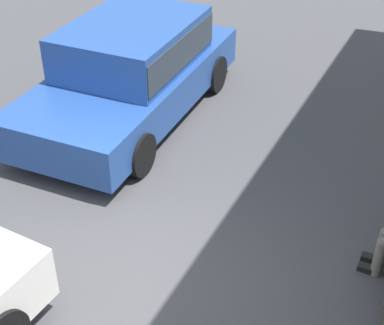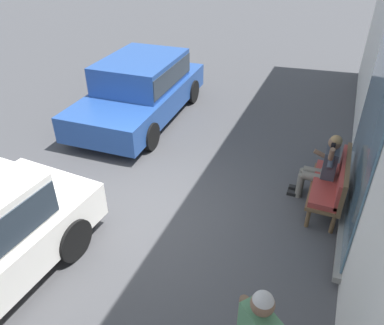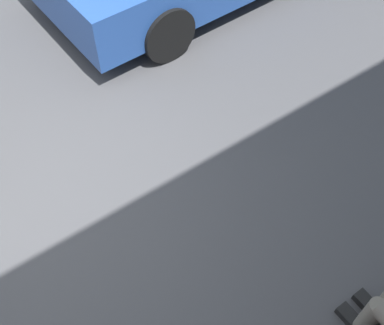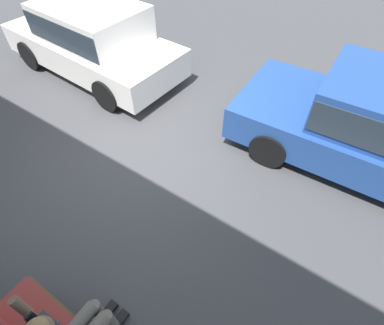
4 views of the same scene
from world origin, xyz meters
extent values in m
plane|color=#424244|center=(0.00, 0.00, 0.00)|extent=(60.00, 60.00, 0.00)
cylinder|color=#6B665B|center=(-1.49, 2.36, 0.24)|extent=(0.12, 0.12, 0.48)
cube|color=black|center=(-1.49, 2.28, 0.04)|extent=(0.10, 0.24, 0.07)
cylinder|color=#6B665B|center=(-1.67, 2.36, 0.24)|extent=(0.12, 0.12, 0.48)
cube|color=black|center=(-1.67, 2.28, 0.04)|extent=(0.10, 0.24, 0.07)
cube|color=#23478E|center=(-3.33, -1.91, 0.53)|extent=(4.47, 2.06, 0.60)
cube|color=#23478E|center=(-3.51, -1.92, 1.17)|extent=(2.35, 1.75, 0.68)
cube|color=#28333D|center=(-3.51, -1.92, 1.17)|extent=(2.31, 1.79, 0.47)
cylinder|color=black|center=(-2.00, -0.95, 0.31)|extent=(0.63, 0.20, 0.62)
cylinder|color=black|center=(-1.93, -2.76, 0.31)|extent=(0.63, 0.20, 0.62)
cylinder|color=black|center=(-4.73, -1.06, 0.31)|extent=(0.63, 0.20, 0.62)
cylinder|color=black|center=(-4.65, -2.87, 0.31)|extent=(0.63, 0.20, 0.62)
camera|label=1|loc=(3.63, 2.60, 4.70)|focal=55.00mm
camera|label=2|loc=(4.32, 2.60, 4.28)|focal=35.00mm
camera|label=3|loc=(0.16, 2.60, 3.52)|focal=45.00mm
camera|label=4|loc=(-2.90, 2.60, 3.81)|focal=28.00mm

